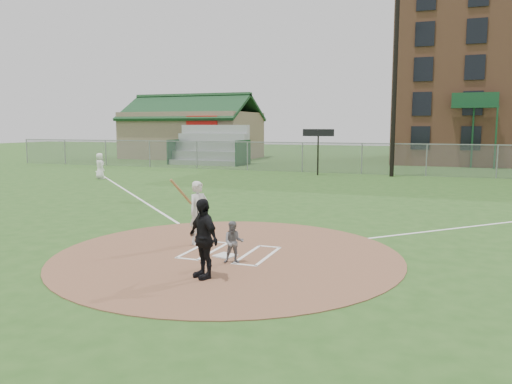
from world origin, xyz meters
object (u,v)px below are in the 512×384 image
(batter_at_plate, at_px, (199,212))
(umpire, at_px, (203,238))
(ondeck_player, at_px, (100,166))
(catcher, at_px, (234,242))
(home_plate, at_px, (225,256))

(batter_at_plate, bearing_deg, umpire, -61.61)
(batter_at_plate, bearing_deg, ondeck_player, 135.33)
(catcher, height_order, batter_at_plate, batter_at_plate)
(ondeck_player, bearing_deg, umpire, 162.78)
(home_plate, distance_m, umpire, 1.90)
(home_plate, bearing_deg, ondeck_player, 135.78)
(umpire, bearing_deg, ondeck_player, 165.39)
(ondeck_player, bearing_deg, catcher, 165.46)
(umpire, xyz_separation_m, batter_at_plate, (-1.42, 2.63, 0.02))
(catcher, bearing_deg, ondeck_player, 115.59)
(catcher, bearing_deg, batter_at_plate, 118.24)
(umpire, height_order, ondeck_player, umpire)
(umpire, bearing_deg, batter_at_plate, 150.81)
(catcher, xyz_separation_m, umpire, (-0.16, -1.22, 0.34))
(catcher, bearing_deg, umpire, -117.71)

